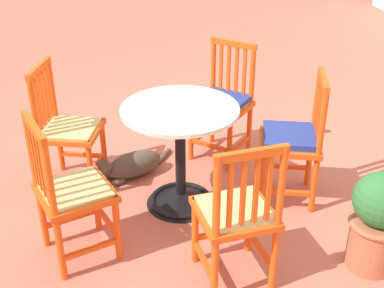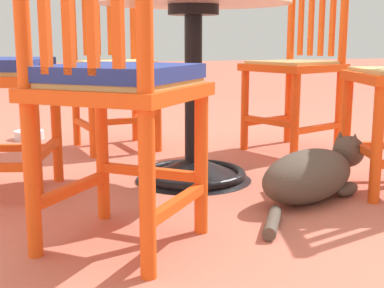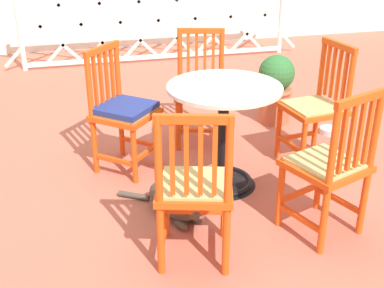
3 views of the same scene
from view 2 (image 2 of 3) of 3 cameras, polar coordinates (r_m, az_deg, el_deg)
ground_plane at (r=2.09m, az=-0.76°, el=-4.72°), size 24.00×24.00×0.00m
cafe_table at (r=2.16m, az=0.14°, el=3.48°), size 0.76×0.76×0.73m
orange_chair_tucked_in at (r=1.44m, az=-8.21°, el=6.05°), size 0.56×0.56×0.91m
orange_chair_at_corner at (r=2.81m, az=11.12°, el=8.09°), size 0.51×0.51×0.91m
orange_chair_by_planter at (r=2.86m, az=-8.45°, el=8.22°), size 0.45×0.45×0.91m
tabby_cat at (r=1.97m, az=12.97°, el=-3.18°), size 0.49×0.62×0.23m
pet_water_bowl at (r=3.25m, az=-16.99°, el=0.94°), size 0.17×0.17×0.05m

